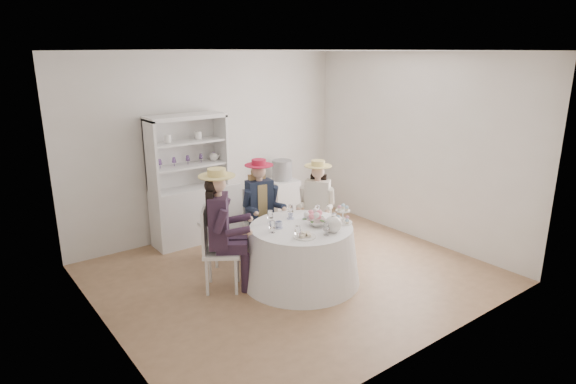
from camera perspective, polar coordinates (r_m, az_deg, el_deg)
ground at (r=6.14m, az=0.57°, el=-9.65°), size 4.50×4.50×0.00m
ceiling at (r=5.52m, az=0.65°, el=16.42°), size 4.50×4.50×0.00m
wall_back at (r=7.33m, az=-9.07°, el=5.58°), size 4.50×0.00×4.50m
wall_front at (r=4.34m, az=17.03°, el=-2.40°), size 4.50×0.00×4.50m
wall_left at (r=4.70m, az=-21.61°, el=-1.42°), size 0.00×4.50×4.50m
wall_right at (r=7.25m, az=14.85°, el=5.13°), size 0.00×4.50×4.50m
tea_table at (r=5.83m, az=1.54°, el=-7.35°), size 1.43×1.43×0.70m
hutch at (r=7.06m, az=-11.57°, el=-0.72°), size 1.11×0.43×1.86m
side_table at (r=7.89m, az=-0.69°, el=-0.97°), size 0.48×0.48×0.69m
hatbox at (r=7.75m, az=-0.70°, el=2.61°), size 0.40×0.40×0.32m
guest_left at (r=5.52m, az=-7.94°, el=-3.65°), size 0.62×0.59×1.45m
guest_mid at (r=6.43m, az=-3.32°, el=-1.21°), size 0.50×0.52×1.34m
guest_right at (r=6.56m, az=3.47°, el=-1.11°), size 0.55×0.53×1.29m
spare_chair at (r=6.31m, az=-7.69°, el=-3.41°), size 0.45×0.45×1.07m
teacup_a at (r=5.63m, az=-1.14°, el=-3.94°), size 0.11×0.11×0.07m
teacup_b at (r=5.94m, az=0.31°, el=-2.91°), size 0.08×0.08×0.06m
teacup_c at (r=5.96m, az=2.27°, el=-2.86°), size 0.10×0.10×0.06m
flower_bowl at (r=5.72m, az=3.51°, el=-3.71°), size 0.29×0.29×0.06m
flower_arrangement at (r=5.78m, az=3.13°, el=-2.83°), size 0.19×0.19×0.07m
table_teapot at (r=5.53m, az=5.38°, el=-3.83°), size 0.28×0.20×0.21m
sandwich_plate at (r=5.38m, az=1.99°, el=-5.21°), size 0.25×0.25×0.06m
cupcake_stand at (r=5.82m, az=6.51°, el=-2.90°), size 0.24×0.24×0.22m
stemware_set at (r=5.67m, az=1.57°, el=-3.38°), size 0.84×0.84×0.15m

